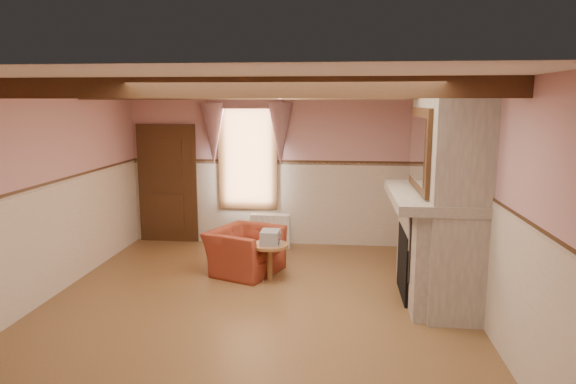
# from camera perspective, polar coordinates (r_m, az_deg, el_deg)

# --- Properties ---
(floor) EXTENTS (5.50, 6.00, 0.01)m
(floor) POSITION_cam_1_polar(r_m,az_deg,el_deg) (6.71, -3.78, -12.55)
(floor) COLOR brown
(floor) RESTS_ON ground
(ceiling) EXTENTS (5.50, 6.00, 0.01)m
(ceiling) POSITION_cam_1_polar(r_m,az_deg,el_deg) (6.20, -4.09, 12.11)
(ceiling) COLOR silver
(ceiling) RESTS_ON wall_back
(wall_back) EXTENTS (5.50, 0.02, 2.80)m
(wall_back) POSITION_cam_1_polar(r_m,az_deg,el_deg) (9.24, -0.77, 2.72)
(wall_back) COLOR tan
(wall_back) RESTS_ON floor
(wall_front) EXTENTS (5.50, 0.02, 2.80)m
(wall_front) POSITION_cam_1_polar(r_m,az_deg,el_deg) (3.48, -12.46, -9.86)
(wall_front) COLOR tan
(wall_front) RESTS_ON floor
(wall_left) EXTENTS (0.02, 6.00, 2.80)m
(wall_left) POSITION_cam_1_polar(r_m,az_deg,el_deg) (7.29, -25.75, -0.23)
(wall_left) COLOR tan
(wall_left) RESTS_ON floor
(wall_right) EXTENTS (0.02, 6.00, 2.80)m
(wall_right) POSITION_cam_1_polar(r_m,az_deg,el_deg) (6.44, 20.97, -1.14)
(wall_right) COLOR tan
(wall_right) RESTS_ON floor
(wainscot) EXTENTS (5.50, 6.00, 1.50)m
(wainscot) POSITION_cam_1_polar(r_m,az_deg,el_deg) (6.46, -3.86, -6.39)
(wainscot) COLOR beige
(wainscot) RESTS_ON floor
(chair_rail) EXTENTS (5.50, 6.00, 0.08)m
(chair_rail) POSITION_cam_1_polar(r_m,az_deg,el_deg) (6.29, -3.94, 0.18)
(chair_rail) COLOR black
(chair_rail) RESTS_ON wainscot
(firebox) EXTENTS (0.20, 0.95, 0.90)m
(firebox) POSITION_cam_1_polar(r_m,az_deg,el_deg) (7.09, 13.32, -7.67)
(firebox) COLOR black
(firebox) RESTS_ON floor
(armchair) EXTENTS (1.24, 1.31, 0.68)m
(armchair) POSITION_cam_1_polar(r_m,az_deg,el_deg) (7.87, -4.80, -6.51)
(armchair) COLOR maroon
(armchair) RESTS_ON floor
(side_table) EXTENTS (0.60, 0.60, 0.55)m
(side_table) POSITION_cam_1_polar(r_m,az_deg,el_deg) (7.50, -2.05, -7.81)
(side_table) COLOR brown
(side_table) RESTS_ON floor
(book_stack) EXTENTS (0.26, 0.32, 0.20)m
(book_stack) POSITION_cam_1_polar(r_m,az_deg,el_deg) (7.39, -1.99, -5.05)
(book_stack) COLOR #B7AD8C
(book_stack) RESTS_ON side_table
(radiator) EXTENTS (0.70, 0.20, 0.60)m
(radiator) POSITION_cam_1_polar(r_m,az_deg,el_deg) (9.17, -1.99, -4.33)
(radiator) COLOR silver
(radiator) RESTS_ON floor
(bowl) EXTENTS (0.35, 0.35, 0.09)m
(bowl) POSITION_cam_1_polar(r_m,az_deg,el_deg) (6.87, 15.71, 0.35)
(bowl) COLOR brown
(bowl) RESTS_ON mantel
(mantel_clock) EXTENTS (0.14, 0.24, 0.20)m
(mantel_clock) POSITION_cam_1_polar(r_m,az_deg,el_deg) (7.67, 14.70, 1.81)
(mantel_clock) COLOR #311B0D
(mantel_clock) RESTS_ON mantel
(oil_lamp) EXTENTS (0.11, 0.11, 0.28)m
(oil_lamp) POSITION_cam_1_polar(r_m,az_deg,el_deg) (7.38, 15.05, 1.80)
(oil_lamp) COLOR #D68B3C
(oil_lamp) RESTS_ON mantel
(candle_red) EXTENTS (0.06, 0.06, 0.16)m
(candle_red) POSITION_cam_1_polar(r_m,az_deg,el_deg) (6.44, 16.37, 0.03)
(candle_red) COLOR #AC1E15
(candle_red) RESTS_ON mantel
(jar_yellow) EXTENTS (0.06, 0.06, 0.12)m
(jar_yellow) POSITION_cam_1_polar(r_m,az_deg,el_deg) (6.46, 16.34, -0.12)
(jar_yellow) COLOR yellow
(jar_yellow) RESTS_ON mantel
(fireplace) EXTENTS (0.85, 2.00, 2.80)m
(fireplace) POSITION_cam_1_polar(r_m,az_deg,el_deg) (6.94, 17.11, -0.15)
(fireplace) COLOR gray
(fireplace) RESTS_ON floor
(mantel) EXTENTS (1.05, 2.05, 0.12)m
(mantel) POSITION_cam_1_polar(r_m,az_deg,el_deg) (6.91, 15.63, -0.45)
(mantel) COLOR gray
(mantel) RESTS_ON fireplace
(overmantel_mirror) EXTENTS (0.06, 1.44, 1.04)m
(overmantel_mirror) POSITION_cam_1_polar(r_m,az_deg,el_deg) (6.80, 14.33, 4.63)
(overmantel_mirror) COLOR silver
(overmantel_mirror) RESTS_ON fireplace
(door) EXTENTS (1.10, 0.10, 2.10)m
(door) POSITION_cam_1_polar(r_m,az_deg,el_deg) (9.70, -13.22, 0.72)
(door) COLOR black
(door) RESTS_ON floor
(window) EXTENTS (1.06, 0.08, 2.02)m
(window) POSITION_cam_1_polar(r_m,az_deg,el_deg) (9.27, -4.49, 4.27)
(window) COLOR white
(window) RESTS_ON wall_back
(window_drapes) EXTENTS (1.30, 0.14, 1.40)m
(window_drapes) POSITION_cam_1_polar(r_m,az_deg,el_deg) (9.14, -4.64, 7.96)
(window_drapes) COLOR gray
(window_drapes) RESTS_ON wall_back
(ceiling_beam_front) EXTENTS (5.50, 0.18, 0.20)m
(ceiling_beam_front) POSITION_cam_1_polar(r_m,az_deg,el_deg) (5.02, -6.48, 11.43)
(ceiling_beam_front) COLOR black
(ceiling_beam_front) RESTS_ON ceiling
(ceiling_beam_back) EXTENTS (5.50, 0.18, 0.20)m
(ceiling_beam_back) POSITION_cam_1_polar(r_m,az_deg,el_deg) (7.38, -2.44, 11.00)
(ceiling_beam_back) COLOR black
(ceiling_beam_back) RESTS_ON ceiling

